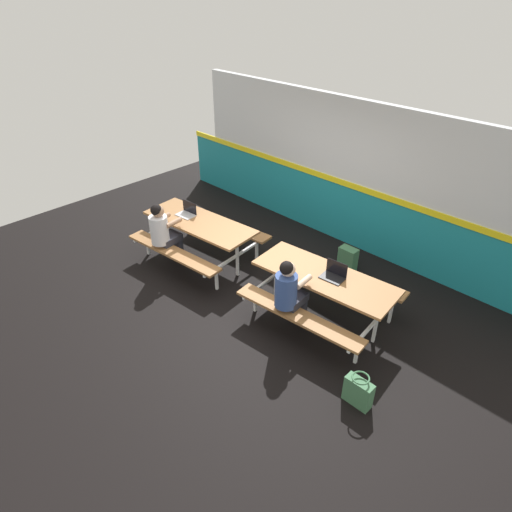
# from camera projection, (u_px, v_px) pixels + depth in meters

# --- Properties ---
(ground_plane) EXTENTS (10.00, 10.00, 0.02)m
(ground_plane) POSITION_uv_depth(u_px,v_px,m) (247.00, 290.00, 7.18)
(ground_plane) COLOR black
(accent_backdrop) EXTENTS (8.00, 0.14, 2.60)m
(accent_backdrop) POSITION_uv_depth(u_px,v_px,m) (343.00, 175.00, 7.93)
(accent_backdrop) COLOR teal
(accent_backdrop) RESTS_ON ground
(picnic_table_left) EXTENTS (2.10, 1.73, 0.74)m
(picnic_table_left) POSITION_uv_depth(u_px,v_px,m) (200.00, 230.00, 7.65)
(picnic_table_left) COLOR #9E6B3D
(picnic_table_left) RESTS_ON ground
(picnic_table_right) EXTENTS (2.10, 1.73, 0.74)m
(picnic_table_right) POSITION_uv_depth(u_px,v_px,m) (324.00, 285.00, 6.31)
(picnic_table_right) COLOR #9E6B3D
(picnic_table_right) RESTS_ON ground
(student_nearer) EXTENTS (0.39, 0.54, 1.21)m
(student_nearer) POSITION_uv_depth(u_px,v_px,m) (163.00, 230.00, 7.36)
(student_nearer) COLOR #2D2D38
(student_nearer) RESTS_ON ground
(student_further) EXTENTS (0.39, 0.54, 1.21)m
(student_further) POSITION_uv_depth(u_px,v_px,m) (289.00, 290.00, 5.98)
(student_further) COLOR #2D2D38
(student_further) RESTS_ON ground
(laptop_silver) EXTENTS (0.34, 0.25, 0.22)m
(laptop_silver) POSITION_uv_depth(u_px,v_px,m) (187.00, 212.00, 7.74)
(laptop_silver) COLOR silver
(laptop_silver) RESTS_ON picnic_table_left
(laptop_dark) EXTENTS (0.34, 0.25, 0.22)m
(laptop_dark) POSITION_uv_depth(u_px,v_px,m) (334.00, 274.00, 6.16)
(laptop_dark) COLOR black
(laptop_dark) RESTS_ON picnic_table_right
(backpack_dark) EXTENTS (0.30, 0.22, 0.44)m
(backpack_dark) POSITION_uv_depth(u_px,v_px,m) (348.00, 260.00, 7.52)
(backpack_dark) COLOR #3F724C
(backpack_dark) RESTS_ON ground
(tote_bag_bright) EXTENTS (0.34, 0.21, 0.43)m
(tote_bag_bright) POSITION_uv_depth(u_px,v_px,m) (358.00, 392.00, 5.20)
(tote_bag_bright) COLOR #3F724C
(tote_bag_bright) RESTS_ON ground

